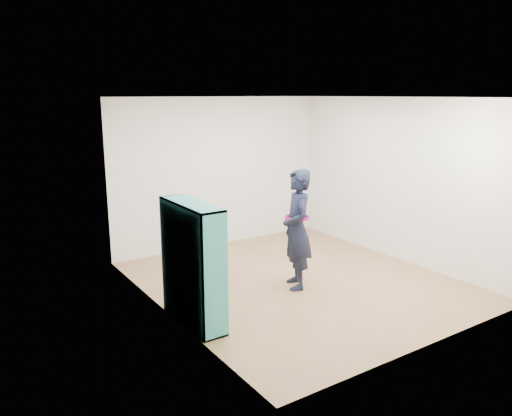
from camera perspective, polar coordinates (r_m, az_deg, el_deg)
floor at (r=7.31m, az=4.81°, el=-8.36°), size 4.50×4.50×0.00m
ceiling at (r=6.81m, az=5.23°, el=12.49°), size 4.50×4.50×0.00m
wall_left at (r=5.93m, az=-10.31°, el=-0.41°), size 0.02×4.50×2.60m
wall_right at (r=8.32m, az=15.90°, el=3.12°), size 0.02×4.50×2.60m
wall_back at (r=8.78m, az=-4.15°, el=4.09°), size 4.00×0.02×2.60m
wall_front at (r=5.41m, az=19.98°, el=-2.28°), size 4.00×0.02×2.60m
bookshelf at (r=5.85m, az=-7.44°, el=-6.56°), size 0.32×1.09×1.45m
person at (r=6.86m, az=4.70°, el=-2.43°), size 0.60×0.71×1.67m
smartphone at (r=6.88m, az=3.34°, el=-1.43°), size 0.02×0.09×0.13m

